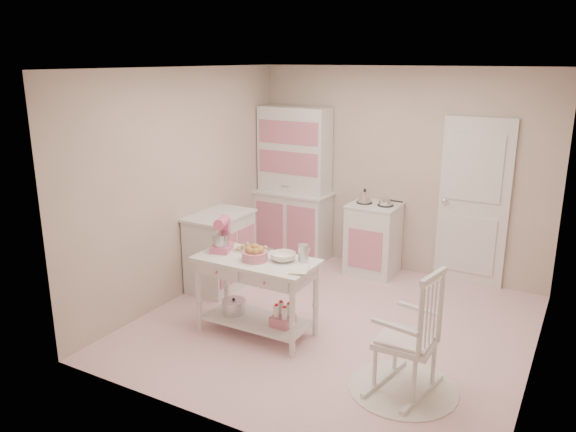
% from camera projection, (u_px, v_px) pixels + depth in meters
% --- Properties ---
extents(room_shell, '(3.84, 3.84, 2.62)m').
position_uv_depth(room_shell, '(337.00, 170.00, 5.41)').
color(room_shell, pink).
rests_on(room_shell, ground).
extents(door, '(0.82, 0.05, 2.04)m').
position_uv_depth(door, '(474.00, 203.00, 6.70)').
color(door, silver).
rests_on(door, ground).
extents(hutch, '(1.06, 0.50, 2.08)m').
position_uv_depth(hutch, '(293.00, 184.00, 7.62)').
color(hutch, silver).
rests_on(hutch, ground).
extents(stove, '(0.62, 0.57, 0.92)m').
position_uv_depth(stove, '(373.00, 239.00, 7.17)').
color(stove, silver).
rests_on(stove, ground).
extents(base_cabinet, '(0.54, 0.84, 0.92)m').
position_uv_depth(base_cabinet, '(220.00, 251.00, 6.72)').
color(base_cabinet, silver).
rests_on(base_cabinet, ground).
extents(lace_rug, '(0.92, 0.92, 0.01)m').
position_uv_depth(lace_rug, '(403.00, 388.00, 4.73)').
color(lace_rug, white).
rests_on(lace_rug, ground).
extents(rocking_chair, '(0.60, 0.80, 1.10)m').
position_uv_depth(rocking_chair, '(406.00, 330.00, 4.58)').
color(rocking_chair, silver).
rests_on(rocking_chair, ground).
extents(work_table, '(1.20, 0.60, 0.80)m').
position_uv_depth(work_table, '(257.00, 296.00, 5.59)').
color(work_table, silver).
rests_on(work_table, ground).
extents(stand_mixer, '(0.28, 0.33, 0.34)m').
position_uv_depth(stand_mixer, '(222.00, 235.00, 5.65)').
color(stand_mixer, '#E05E8A').
rests_on(stand_mixer, work_table).
extents(cookie_tray, '(0.34, 0.24, 0.02)m').
position_uv_depth(cookie_tray, '(253.00, 250.00, 5.70)').
color(cookie_tray, silver).
rests_on(cookie_tray, work_table).
extents(bread_basket, '(0.25, 0.25, 0.09)m').
position_uv_depth(bread_basket, '(255.00, 256.00, 5.42)').
color(bread_basket, '#CC758B').
rests_on(bread_basket, work_table).
extents(mixing_bowl, '(0.25, 0.25, 0.08)m').
position_uv_depth(mixing_bowl, '(283.00, 257.00, 5.42)').
color(mixing_bowl, white).
rests_on(mixing_bowl, work_table).
extents(metal_pitcher, '(0.10, 0.10, 0.17)m').
position_uv_depth(metal_pitcher, '(303.00, 253.00, 5.39)').
color(metal_pitcher, silver).
rests_on(metal_pitcher, work_table).
extents(recipe_book, '(0.23, 0.26, 0.02)m').
position_uv_depth(recipe_book, '(290.00, 270.00, 5.17)').
color(recipe_book, white).
rests_on(recipe_book, work_table).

